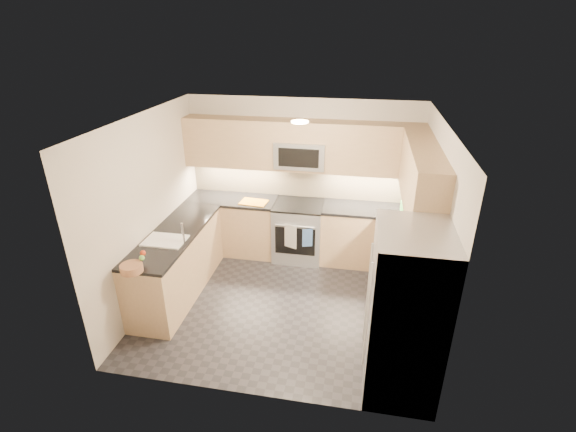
{
  "coord_description": "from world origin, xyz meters",
  "views": [
    {
      "loc": [
        0.91,
        -4.62,
        3.49
      ],
      "look_at": [
        0.0,
        0.35,
        1.15
      ],
      "focal_mm": 26.0,
      "sensor_mm": 36.0,
      "label": 1
    }
  ],
  "objects_px": {
    "cutting_board": "(254,202)",
    "fruit_basket": "(132,268)",
    "gas_range": "(298,231)",
    "refrigerator": "(405,313)",
    "utensil_bowl": "(409,206)",
    "microwave": "(301,154)"
  },
  "relations": [
    {
      "from": "refrigerator",
      "to": "fruit_basket",
      "type": "relative_size",
      "value": 7.18
    },
    {
      "from": "refrigerator",
      "to": "utensil_bowl",
      "type": "bearing_deg",
      "value": 85.22
    },
    {
      "from": "gas_range",
      "to": "refrigerator",
      "type": "distance_m",
      "value": 2.86
    },
    {
      "from": "gas_range",
      "to": "cutting_board",
      "type": "xyz_separation_m",
      "value": [
        -0.7,
        -0.09,
        0.49
      ]
    },
    {
      "from": "fruit_basket",
      "to": "microwave",
      "type": "bearing_deg",
      "value": 57.16
    },
    {
      "from": "utensil_bowl",
      "to": "cutting_board",
      "type": "xyz_separation_m",
      "value": [
        -2.36,
        -0.13,
        -0.07
      ]
    },
    {
      "from": "gas_range",
      "to": "refrigerator",
      "type": "bearing_deg",
      "value": -59.12
    },
    {
      "from": "refrigerator",
      "to": "utensil_bowl",
      "type": "distance_m",
      "value": 2.48
    },
    {
      "from": "microwave",
      "to": "cutting_board",
      "type": "height_order",
      "value": "microwave"
    },
    {
      "from": "gas_range",
      "to": "utensil_bowl",
      "type": "xyz_separation_m",
      "value": [
        1.66,
        0.05,
        0.56
      ]
    },
    {
      "from": "gas_range",
      "to": "utensil_bowl",
      "type": "height_order",
      "value": "utensil_bowl"
    },
    {
      "from": "refrigerator",
      "to": "cutting_board",
      "type": "xyz_separation_m",
      "value": [
        -2.15,
        2.34,
        0.05
      ]
    },
    {
      "from": "refrigerator",
      "to": "fruit_basket",
      "type": "xyz_separation_m",
      "value": [
        -3.0,
        0.16,
        0.09
      ]
    },
    {
      "from": "gas_range",
      "to": "fruit_basket",
      "type": "xyz_separation_m",
      "value": [
        -1.55,
        -2.27,
        0.53
      ]
    },
    {
      "from": "gas_range",
      "to": "microwave",
      "type": "xyz_separation_m",
      "value": [
        0.0,
        0.12,
        1.24
      ]
    },
    {
      "from": "gas_range",
      "to": "fruit_basket",
      "type": "distance_m",
      "value": 2.8
    },
    {
      "from": "gas_range",
      "to": "fruit_basket",
      "type": "bearing_deg",
      "value": -124.26
    },
    {
      "from": "refrigerator",
      "to": "fruit_basket",
      "type": "height_order",
      "value": "refrigerator"
    },
    {
      "from": "gas_range",
      "to": "fruit_basket",
      "type": "height_order",
      "value": "fruit_basket"
    },
    {
      "from": "cutting_board",
      "to": "fruit_basket",
      "type": "xyz_separation_m",
      "value": [
        -0.85,
        -2.18,
        0.04
      ]
    },
    {
      "from": "gas_range",
      "to": "refrigerator",
      "type": "relative_size",
      "value": 0.51
    },
    {
      "from": "refrigerator",
      "to": "cutting_board",
      "type": "height_order",
      "value": "refrigerator"
    }
  ]
}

